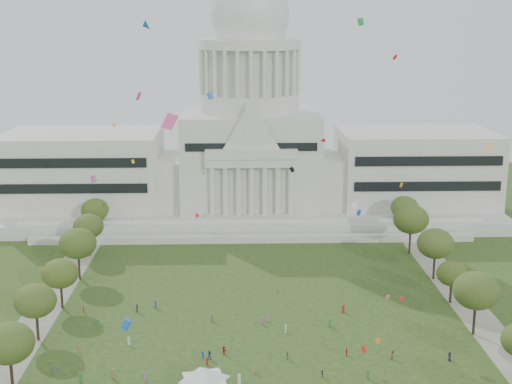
% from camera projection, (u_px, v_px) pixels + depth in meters
% --- Properties ---
extents(ground, '(400.00, 400.00, 0.00)m').
position_uv_depth(ground, '(263.00, 378.00, 129.05)').
color(ground, '#2E4319').
rests_on(ground, ground).
extents(capitol, '(160.00, 64.50, 91.30)m').
position_uv_depth(capitol, '(250.00, 148.00, 234.25)').
color(capitol, silver).
rests_on(capitol, ground).
extents(path_left, '(8.00, 160.00, 0.04)m').
position_uv_depth(path_left, '(40.00, 315.00, 156.89)').
color(path_left, gray).
rests_on(path_left, ground).
extents(path_right, '(8.00, 160.00, 0.04)m').
position_uv_depth(path_right, '(472.00, 310.00, 159.53)').
color(path_right, gray).
rests_on(path_right, ground).
extents(row_tree_l_1, '(8.86, 8.86, 12.59)m').
position_uv_depth(row_tree_l_1, '(9.00, 343.00, 122.87)').
color(row_tree_l_1, black).
rests_on(row_tree_l_1, ground).
extents(row_tree_l_2, '(8.42, 8.42, 11.97)m').
position_uv_depth(row_tree_l_2, '(35.00, 301.00, 142.65)').
color(row_tree_l_2, black).
rests_on(row_tree_l_2, ground).
extents(row_tree_r_2, '(9.55, 9.55, 13.58)m').
position_uv_depth(row_tree_r_2, '(476.00, 291.00, 144.96)').
color(row_tree_r_2, black).
rests_on(row_tree_r_2, ground).
extents(row_tree_l_3, '(8.12, 8.12, 11.55)m').
position_uv_depth(row_tree_l_3, '(60.00, 274.00, 158.89)').
color(row_tree_l_3, black).
rests_on(row_tree_l_3, ground).
extents(row_tree_r_3, '(7.01, 7.01, 9.98)m').
position_uv_depth(row_tree_r_3, '(452.00, 274.00, 162.14)').
color(row_tree_r_3, black).
rests_on(row_tree_r_3, ground).
extents(row_tree_l_4, '(9.29, 9.29, 13.21)m').
position_uv_depth(row_tree_l_4, '(78.00, 243.00, 176.60)').
color(row_tree_l_4, black).
rests_on(row_tree_l_4, ground).
extents(row_tree_r_4, '(9.19, 9.19, 13.06)m').
position_uv_depth(row_tree_r_4, '(435.00, 244.00, 176.76)').
color(row_tree_r_4, black).
rests_on(row_tree_r_4, ground).
extents(row_tree_l_5, '(8.33, 8.33, 11.85)m').
position_uv_depth(row_tree_l_5, '(88.00, 226.00, 194.86)').
color(row_tree_l_5, black).
rests_on(row_tree_l_5, ground).
extents(row_tree_r_5, '(9.82, 9.82, 13.96)m').
position_uv_depth(row_tree_r_5, '(411.00, 219.00, 196.16)').
color(row_tree_r_5, black).
rests_on(row_tree_r_5, ground).
extents(row_tree_l_6, '(8.19, 8.19, 11.64)m').
position_uv_depth(row_tree_l_6, '(95.00, 210.00, 212.47)').
color(row_tree_l_6, black).
rests_on(row_tree_l_6, ground).
extents(row_tree_r_6, '(8.42, 8.42, 11.97)m').
position_uv_depth(row_tree_r_6, '(405.00, 208.00, 213.99)').
color(row_tree_r_6, black).
rests_on(row_tree_r_6, ground).
extents(event_tent, '(11.30, 11.30, 5.21)m').
position_uv_depth(event_tent, '(204.00, 373.00, 122.54)').
color(event_tent, '#4C4C4C').
rests_on(event_tent, ground).
extents(person_0, '(0.87, 1.03, 1.79)m').
position_uv_depth(person_0, '(450.00, 356.00, 135.65)').
color(person_0, '#26262B').
rests_on(person_0, ground).
extents(person_2, '(0.96, 1.02, 1.79)m').
position_uv_depth(person_2, '(393.00, 355.00, 136.12)').
color(person_2, olive).
rests_on(person_2, ground).
extents(person_3, '(0.65, 1.03, 1.49)m').
position_uv_depth(person_3, '(322.00, 374.00, 129.16)').
color(person_3, '#26262B').
rests_on(person_3, ground).
extents(person_4, '(0.59, 1.00, 1.64)m').
position_uv_depth(person_4, '(287.00, 355.00, 136.22)').
color(person_4, '#994C8C').
rests_on(person_4, ground).
extents(person_5, '(1.40, 1.65, 1.69)m').
position_uv_depth(person_5, '(224.00, 350.00, 138.24)').
color(person_5, '#B21E1E').
rests_on(person_5, ground).
extents(person_8, '(0.91, 0.58, 1.83)m').
position_uv_depth(person_8, '(209.00, 355.00, 136.16)').
color(person_8, navy).
rests_on(person_8, ground).
extents(person_10, '(0.56, 0.93, 1.52)m').
position_uv_depth(person_10, '(346.00, 352.00, 137.57)').
color(person_10, '#B21E1E').
rests_on(person_10, ground).
extents(distant_crowd, '(58.20, 39.54, 1.94)m').
position_uv_depth(distant_crowd, '(197.00, 342.00, 141.92)').
color(distant_crowd, '#4C4C51').
rests_on(distant_crowd, ground).
extents(kite_swarm, '(96.98, 109.17, 60.48)m').
position_uv_depth(kite_swarm, '(293.00, 215.00, 130.46)').
color(kite_swarm, orange).
rests_on(kite_swarm, ground).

